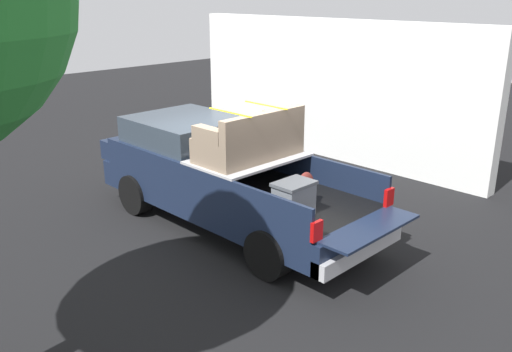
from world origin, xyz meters
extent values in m
plane|color=black|center=(0.00, 0.00, 0.00)|extent=(40.00, 40.00, 0.00)
cube|color=#162138|center=(0.00, 0.00, 0.61)|extent=(5.50, 1.92, 0.49)
cube|color=black|center=(-1.20, 0.00, 0.87)|extent=(2.80, 1.80, 0.04)
cube|color=#162138|center=(-1.20, 0.93, 1.10)|extent=(2.80, 0.06, 0.50)
cube|color=#162138|center=(-1.20, -0.93, 1.10)|extent=(2.80, 0.06, 0.50)
cube|color=#162138|center=(0.17, 0.00, 1.10)|extent=(0.06, 1.80, 0.50)
cube|color=#162138|center=(-2.88, 0.00, 0.87)|extent=(0.55, 1.80, 0.04)
cube|color=#B2B2B7|center=(-0.43, 0.00, 1.37)|extent=(1.25, 1.92, 0.04)
cube|color=#162138|center=(1.35, 0.00, 1.10)|extent=(2.30, 1.92, 0.50)
cube|color=#2D3842|center=(1.25, 0.00, 1.58)|extent=(1.94, 1.76, 0.46)
cube|color=#162138|center=(2.70, 0.00, 1.04)|extent=(0.40, 1.82, 0.38)
cube|color=#B2B2B7|center=(-2.72, 0.00, 0.48)|extent=(0.24, 1.92, 0.24)
cube|color=red|center=(-2.62, 0.88, 1.03)|extent=(0.06, 0.20, 0.28)
cube|color=red|center=(-2.62, -0.88, 1.03)|extent=(0.06, 0.20, 0.28)
cylinder|color=black|center=(1.75, 0.88, 0.38)|extent=(0.77, 0.30, 0.77)
cylinder|color=black|center=(1.75, -0.88, 0.38)|extent=(0.77, 0.30, 0.77)
cylinder|color=black|center=(-1.75, 0.88, 0.38)|extent=(0.77, 0.30, 0.77)
cylinder|color=black|center=(-1.75, -0.88, 0.38)|extent=(0.77, 0.30, 0.77)
cube|color=slate|center=(-1.83, 0.45, 1.13)|extent=(0.40, 0.55, 0.47)
cube|color=#505359|center=(-1.83, 0.45, 1.39)|extent=(0.44, 0.59, 0.05)
ellipsoid|color=maroon|center=(-1.65, -0.03, 1.15)|extent=(0.20, 0.36, 0.52)
ellipsoid|color=maroon|center=(-1.76, -0.03, 1.07)|extent=(0.09, 0.25, 0.23)
cube|color=#84705B|center=(-0.43, 0.00, 1.60)|extent=(0.88, 1.81, 0.42)
cube|color=#84705B|center=(-0.79, 0.00, 2.01)|extent=(0.16, 1.81, 0.40)
cube|color=#84705B|center=(-0.38, 0.80, 1.92)|extent=(0.64, 0.20, 0.22)
cube|color=#84705B|center=(-0.38, -0.80, 1.92)|extent=(0.64, 0.20, 0.22)
cube|color=yellow|center=(-0.43, 0.41, 2.22)|extent=(0.98, 0.03, 0.02)
cube|color=yellow|center=(-0.43, -0.41, 2.22)|extent=(0.98, 0.03, 0.02)
cube|color=white|center=(1.64, -4.80, 1.71)|extent=(8.66, 0.36, 3.41)
camera|label=1|loc=(-6.69, 6.07, 4.04)|focal=38.05mm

